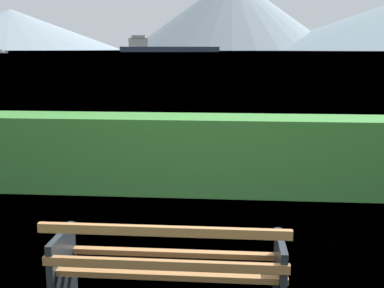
% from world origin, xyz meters
% --- Properties ---
extents(water_surface, '(620.00, 620.00, 0.00)m').
position_xyz_m(water_surface, '(0.00, 307.09, 0.00)').
color(water_surface, '#6B8EA3').
rests_on(water_surface, ground_plane).
extents(park_bench, '(1.72, 0.57, 0.87)m').
position_xyz_m(park_bench, '(0.00, -0.06, 0.43)').
color(park_bench, olive).
rests_on(park_bench, ground_plane).
extents(hedge_row, '(10.95, 0.79, 1.09)m').
position_xyz_m(hedge_row, '(0.00, 3.38, 0.55)').
color(hedge_row, '#387A33').
rests_on(hedge_row, ground_plane).
extents(cargo_ship_large, '(60.22, 24.60, 9.74)m').
position_xyz_m(cargo_ship_large, '(-41.82, 289.01, 2.72)').
color(cargo_ship_large, '#2D384C').
rests_on(cargo_ship_large, water_surface).
extents(sailboat_mid, '(6.71, 6.39, 1.55)m').
position_xyz_m(sailboat_mid, '(-104.84, 212.42, 0.54)').
color(sailboat_mid, silver).
rests_on(sailboat_mid, water_surface).
extents(distant_hills, '(839.03, 391.08, 86.43)m').
position_xyz_m(distant_hills, '(57.14, 578.27, 34.49)').
color(distant_hills, gray).
rests_on(distant_hills, ground_plane).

